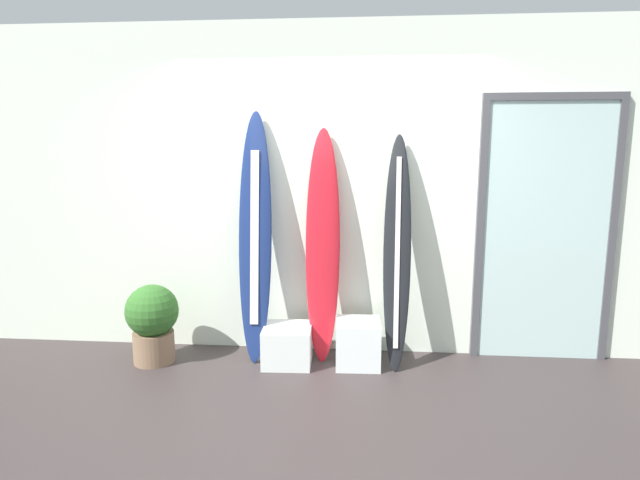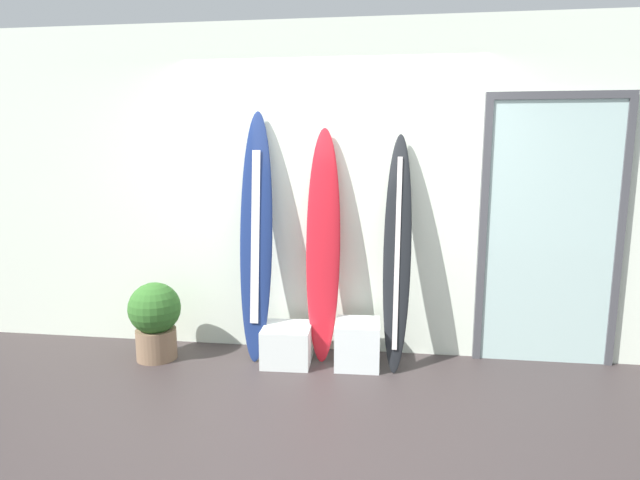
{
  "view_description": "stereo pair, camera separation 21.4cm",
  "coord_description": "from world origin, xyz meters",
  "views": [
    {
      "loc": [
        0.31,
        -3.28,
        1.77
      ],
      "look_at": [
        -0.05,
        0.95,
        1.03
      ],
      "focal_mm": 29.79,
      "sensor_mm": 36.0,
      "label": 1
    },
    {
      "loc": [
        0.52,
        -3.26,
        1.77
      ],
      "look_at": [
        -0.05,
        0.95,
        1.03
      ],
      "focal_mm": 29.79,
      "sensor_mm": 36.0,
      "label": 2
    }
  ],
  "objects": [
    {
      "name": "potted_plant",
      "position": [
        -1.43,
        0.79,
        0.36
      ],
      "size": [
        0.43,
        0.43,
        0.66
      ],
      "color": "#80644B",
      "rests_on": "ground"
    },
    {
      "name": "surfboard_crimson",
      "position": [
        -0.04,
        1.02,
        0.96
      ],
      "size": [
        0.29,
        0.33,
        1.94
      ],
      "color": "red",
      "rests_on": "ground"
    },
    {
      "name": "display_block_center",
      "position": [
        0.27,
        0.87,
        0.19
      ],
      "size": [
        0.37,
        0.37,
        0.37
      ],
      "color": "white",
      "rests_on": "ground"
    },
    {
      "name": "surfboard_navy",
      "position": [
        -0.6,
        0.98,
        1.02
      ],
      "size": [
        0.29,
        0.4,
        2.08
      ],
      "color": "navy",
      "rests_on": "ground"
    },
    {
      "name": "ground",
      "position": [
        0.0,
        0.0,
        -0.02
      ],
      "size": [
        8.0,
        8.0,
        0.04
      ],
      "primitive_type": "cube",
      "color": "#372F2F"
    },
    {
      "name": "glass_door",
      "position": [
        1.79,
        1.18,
        1.13
      ],
      "size": [
        1.12,
        0.06,
        2.2
      ],
      "color": "silver",
      "rests_on": "ground"
    },
    {
      "name": "display_block_left",
      "position": [
        -0.32,
        0.85,
        0.16
      ],
      "size": [
        0.41,
        0.41,
        0.31
      ],
      "color": "silver",
      "rests_on": "ground"
    },
    {
      "name": "wall_back",
      "position": [
        0.0,
        1.3,
        1.4
      ],
      "size": [
        7.2,
        0.2,
        2.8
      ],
      "primitive_type": "cube",
      "color": "silver",
      "rests_on": "ground"
    },
    {
      "name": "surfboard_charcoal",
      "position": [
        0.57,
        0.94,
        0.92
      ],
      "size": [
        0.24,
        0.45,
        1.88
      ],
      "color": "black",
      "rests_on": "ground"
    }
  ]
}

